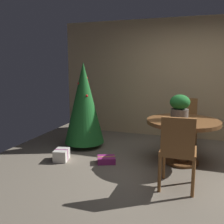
{
  "coord_description": "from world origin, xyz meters",
  "views": [
    {
      "loc": [
        0.09,
        -3.59,
        1.57
      ],
      "look_at": [
        -1.19,
        0.2,
        0.85
      ],
      "focal_mm": 40.76,
      "sensor_mm": 36.0,
      "label": 1
    }
  ],
  "objects_px": {
    "flower_vase": "(180,106)",
    "wooden_chair_far": "(186,120)",
    "round_dining_table": "(183,131)",
    "gift_box_purple": "(106,160)",
    "wooden_chair_near": "(178,149)",
    "holiday_tree": "(84,103)",
    "gift_box_cream": "(62,155)"
  },
  "relations": [
    {
      "from": "round_dining_table",
      "to": "gift_box_cream",
      "type": "bearing_deg",
      "value": -164.3
    },
    {
      "from": "round_dining_table",
      "to": "gift_box_cream",
      "type": "height_order",
      "value": "round_dining_table"
    },
    {
      "from": "flower_vase",
      "to": "wooden_chair_far",
      "type": "xyz_separation_m",
      "value": [
        0.07,
        0.9,
        -0.4
      ]
    },
    {
      "from": "wooden_chair_far",
      "to": "holiday_tree",
      "type": "height_order",
      "value": "holiday_tree"
    },
    {
      "from": "gift_box_purple",
      "to": "gift_box_cream",
      "type": "distance_m",
      "value": 0.77
    },
    {
      "from": "wooden_chair_near",
      "to": "holiday_tree",
      "type": "distance_m",
      "value": 2.31
    },
    {
      "from": "flower_vase",
      "to": "gift_box_purple",
      "type": "distance_m",
      "value": 1.49
    },
    {
      "from": "round_dining_table",
      "to": "holiday_tree",
      "type": "relative_size",
      "value": 0.7
    },
    {
      "from": "round_dining_table",
      "to": "wooden_chair_near",
      "type": "height_order",
      "value": "wooden_chair_near"
    },
    {
      "from": "round_dining_table",
      "to": "wooden_chair_near",
      "type": "bearing_deg",
      "value": -90.0
    },
    {
      "from": "round_dining_table",
      "to": "gift_box_cream",
      "type": "distance_m",
      "value": 2.06
    },
    {
      "from": "flower_vase",
      "to": "wooden_chair_near",
      "type": "height_order",
      "value": "flower_vase"
    },
    {
      "from": "wooden_chair_far",
      "to": "flower_vase",
      "type": "bearing_deg",
      "value": -94.37
    },
    {
      "from": "round_dining_table",
      "to": "wooden_chair_far",
      "type": "xyz_separation_m",
      "value": [
        0.0,
        0.95,
        -0.0
      ]
    },
    {
      "from": "round_dining_table",
      "to": "flower_vase",
      "type": "height_order",
      "value": "flower_vase"
    },
    {
      "from": "wooden_chair_far",
      "to": "wooden_chair_near",
      "type": "distance_m",
      "value": 1.94
    },
    {
      "from": "wooden_chair_far",
      "to": "holiday_tree",
      "type": "bearing_deg",
      "value": -160.97
    },
    {
      "from": "wooden_chair_far",
      "to": "wooden_chair_near",
      "type": "bearing_deg",
      "value": -90.0
    },
    {
      "from": "wooden_chair_far",
      "to": "gift_box_purple",
      "type": "xyz_separation_m",
      "value": [
        -1.17,
        -1.36,
        -0.49
      ]
    },
    {
      "from": "wooden_chair_near",
      "to": "gift_box_cream",
      "type": "bearing_deg",
      "value": 166.81
    },
    {
      "from": "holiday_tree",
      "to": "wooden_chair_far",
      "type": "bearing_deg",
      "value": 19.03
    },
    {
      "from": "gift_box_cream",
      "to": "wooden_chair_near",
      "type": "bearing_deg",
      "value": -13.19
    },
    {
      "from": "flower_vase",
      "to": "wooden_chair_near",
      "type": "distance_m",
      "value": 1.12
    },
    {
      "from": "holiday_tree",
      "to": "gift_box_purple",
      "type": "height_order",
      "value": "holiday_tree"
    },
    {
      "from": "gift_box_cream",
      "to": "round_dining_table",
      "type": "bearing_deg",
      "value": 15.7
    },
    {
      "from": "gift_box_cream",
      "to": "flower_vase",
      "type": "bearing_deg",
      "value": 17.72
    },
    {
      "from": "holiday_tree",
      "to": "gift_box_purple",
      "type": "distance_m",
      "value": 1.3
    },
    {
      "from": "flower_vase",
      "to": "gift_box_purple",
      "type": "height_order",
      "value": "flower_vase"
    },
    {
      "from": "flower_vase",
      "to": "holiday_tree",
      "type": "bearing_deg",
      "value": 172.42
    },
    {
      "from": "flower_vase",
      "to": "wooden_chair_far",
      "type": "bearing_deg",
      "value": 85.63
    },
    {
      "from": "round_dining_table",
      "to": "wooden_chair_near",
      "type": "xyz_separation_m",
      "value": [
        0.0,
        -1.0,
        0.02
      ]
    },
    {
      "from": "round_dining_table",
      "to": "gift_box_cream",
      "type": "relative_size",
      "value": 3.53
    }
  ]
}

